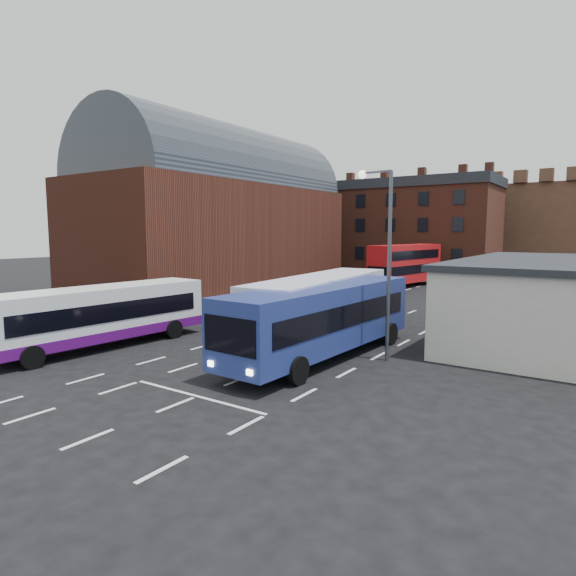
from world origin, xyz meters
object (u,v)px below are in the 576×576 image
Objects in this scene: bus_blue at (323,315)px; pedestrian_red at (31,341)px; bus_white_inbound at (321,303)px; street_lamp at (383,246)px; bus_white_outbound at (100,312)px; pedestrian_beige at (47,328)px; bus_red_double at (406,264)px.

pedestrian_red is at bearing 35.82° from bus_blue.
street_lamp is at bearing 150.64° from bus_white_inbound.
pedestrian_red is (-0.99, -2.92, -1.05)m from bus_white_outbound.
pedestrian_red is at bearing 124.08° from pedestrian_beige.
street_lamp is at bearing 117.28° from bus_red_double.
bus_red_double is 7.76× the size of pedestrian_red.
bus_white_outbound reaches higher than pedestrian_red.
bus_blue reaches higher than bus_white_outbound.
pedestrian_beige is (-15.64, -6.53, -4.31)m from street_lamp.
bus_blue is 1.10× the size of bus_red_double.
pedestrian_red is 3.04m from pedestrian_beige.
bus_white_inbound is at bearing 45.90° from bus_white_outbound.
street_lamp is at bearing 28.15° from bus_white_outbound.
pedestrian_beige is (-6.12, -34.99, -1.55)m from bus_red_double.
bus_white_outbound is 11.10m from bus_white_inbound.
bus_white_outbound reaches higher than pedestrian_beige.
bus_blue is (10.07, 4.38, 0.18)m from bus_white_outbound.
pedestrian_red is at bearing -105.11° from bus_white_outbound.
bus_blue is at bearing -151.60° from street_lamp.
pedestrian_beige is (-2.28, 2.02, 0.04)m from pedestrian_red.
bus_white_inbound is at bearing -158.34° from pedestrian_beige.
pedestrian_beige is at bearing 88.85° from bus_red_double.
bus_white_outbound is at bearing -116.76° from pedestrian_red.
pedestrian_beige is at bearing 24.00° from bus_blue.
bus_white_inbound reaches higher than pedestrian_red.
pedestrian_red is at bearing 92.84° from bus_red_double.
bus_red_double is 35.55m from pedestrian_beige.
bus_white_outbound is at bearing -155.53° from street_lamp.
pedestrian_red is at bearing 42.76° from bus_white_inbound.
street_lamp is at bearing -171.72° from pedestrian_beige.
pedestrian_red is at bearing -147.41° from street_lamp.
bus_white_inbound is 27.17m from bus_red_double.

